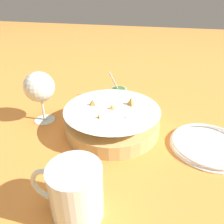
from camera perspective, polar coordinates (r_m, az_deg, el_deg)
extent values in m
plane|color=orange|center=(0.65, -1.87, -3.45)|extent=(4.00, 4.00, 0.00)
cylinder|color=tan|center=(0.62, 0.00, -3.17)|extent=(0.26, 0.26, 0.04)
cone|color=white|center=(0.61, 0.00, -1.86)|extent=(0.26, 0.26, 0.07)
cylinder|color=#3D842D|center=(0.62, 0.00, -3.02)|extent=(0.20, 0.20, 0.01)
pyramid|color=#CC8E42|center=(0.62, -5.00, 0.81)|extent=(0.08, 0.07, 0.06)
pyramid|color=#CC8E42|center=(0.56, -3.33, -2.98)|extent=(0.06, 0.07, 0.05)
pyramid|color=#CC8E42|center=(0.57, 3.39, -3.22)|extent=(0.08, 0.07, 0.05)
pyramid|color=#CC8E42|center=(0.62, 4.91, 1.12)|extent=(0.07, 0.08, 0.07)
pyramid|color=#CC8E42|center=(0.60, 0.00, -0.40)|extent=(0.09, 0.09, 0.06)
cylinder|color=#B7B7BC|center=(0.80, 1.58, 4.72)|extent=(0.06, 0.06, 0.04)
cylinder|color=#42702D|center=(0.79, 1.59, 5.20)|extent=(0.05, 0.05, 0.03)
cylinder|color=#B7B7BC|center=(0.78, 0.91, 7.25)|extent=(0.05, 0.01, 0.09)
cylinder|color=silver|center=(0.71, -17.12, -1.88)|extent=(0.06, 0.06, 0.00)
cylinder|color=silver|center=(0.69, -17.56, 0.71)|extent=(0.01, 0.01, 0.07)
sphere|color=silver|center=(0.66, -18.50, 6.25)|extent=(0.09, 0.09, 0.09)
sphere|color=#DBD17A|center=(0.67, -18.35, 5.37)|extent=(0.06, 0.06, 0.06)
cylinder|color=silver|center=(0.40, -9.29, -19.90)|extent=(0.09, 0.09, 0.11)
cylinder|color=gold|center=(0.41, -9.14, -21.08)|extent=(0.08, 0.08, 0.08)
torus|color=silver|center=(0.42, -16.04, -17.89)|extent=(0.07, 0.01, 0.07)
cylinder|color=white|center=(0.62, 23.91, -8.05)|extent=(0.19, 0.19, 0.01)
torus|color=white|center=(0.61, 24.03, -7.57)|extent=(0.19, 0.19, 0.01)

